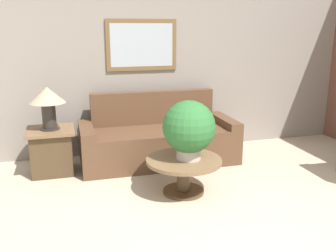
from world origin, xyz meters
name	(u,v)px	position (x,y,z in m)	size (l,w,h in m)	color
wall_back	(165,65)	(-0.01, 3.32, 1.31)	(7.82, 0.09, 2.60)	gray
couch_main	(158,140)	(-0.26, 2.76, 0.31)	(2.15, 0.86, 0.96)	brown
coffee_table	(184,168)	(-0.24, 1.65, 0.30)	(0.86, 0.86, 0.41)	#4C3823
side_table	(52,150)	(-1.70, 2.72, 0.30)	(0.60, 0.60, 0.58)	#4C3823
table_lamp	(48,100)	(-1.70, 2.72, 0.97)	(0.45, 0.45, 0.55)	#2D2823
potted_plant_on_table	(189,128)	(-0.19, 1.65, 0.77)	(0.59, 0.59, 0.67)	beige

